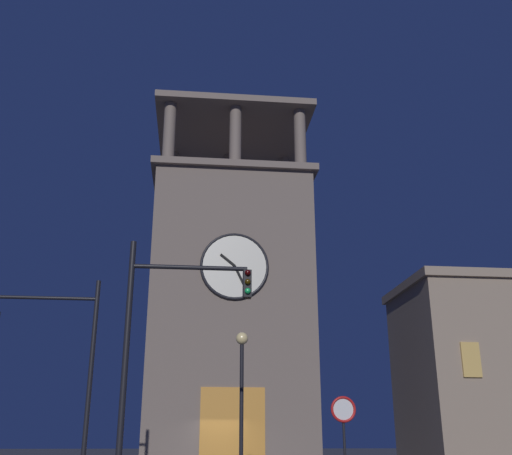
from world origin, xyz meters
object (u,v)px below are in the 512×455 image
clocktower (229,310)px  street_lamp (242,377)px  traffic_signal_near (165,330)px  no_horn_sign (344,417)px  traffic_signal_mid (50,347)px

clocktower → street_lamp: bearing=88.5°
traffic_signal_near → no_horn_sign: size_ratio=2.37×
street_lamp → no_horn_sign: bearing=134.1°
traffic_signal_near → street_lamp: traffic_signal_near is taller
clocktower → street_lamp: (0.34, 13.25, -5.07)m
clocktower → no_horn_sign: clocktower is taller
traffic_signal_near → traffic_signal_mid: (3.98, -5.07, 0.23)m
traffic_signal_near → traffic_signal_mid: traffic_signal_mid is taller
street_lamp → traffic_signal_near: bearing=67.1°
traffic_signal_mid → street_lamp: traffic_signal_mid is taller
clocktower → no_horn_sign: 17.64m
clocktower → no_horn_sign: size_ratio=8.26×
clocktower → street_lamp: clocktower is taller
clocktower → traffic_signal_near: bearing=81.6°
traffic_signal_mid → street_lamp: size_ratio=1.30×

